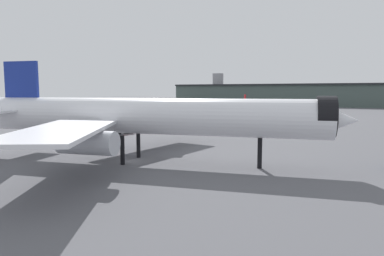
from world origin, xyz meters
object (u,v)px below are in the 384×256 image
Objects in this scene: airliner_far_taxiway at (241,104)px; traffic_cone_wingtip at (153,132)px; service_truck_front at (123,128)px; airliner_near_gate at (144,117)px.

airliner_far_taxiway is 43.15× the size of traffic_cone_wingtip.
traffic_cone_wingtip is (5.89, 5.44, -1.23)m from service_truck_front.
traffic_cone_wingtip is (22.03, -103.66, -3.90)m from airliner_far_taxiway.
airliner_near_gate is 2.04× the size of airliner_far_taxiway.
airliner_far_taxiway reaches higher than traffic_cone_wingtip.
airliner_near_gate reaches higher than traffic_cone_wingtip.
airliner_near_gate is 88.18× the size of traffic_cone_wingtip.
airliner_near_gate is 142.10m from airliner_far_taxiway.
airliner_far_taxiway is at bearing 102.00° from traffic_cone_wingtip.
service_truck_front is at bearing -137.29° from traffic_cone_wingtip.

